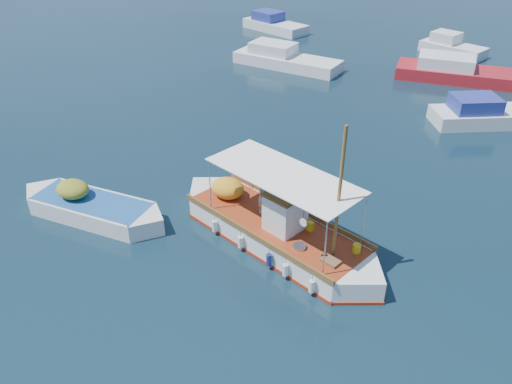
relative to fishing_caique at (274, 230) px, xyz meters
The scene contains 8 objects.
ground 0.53m from the fishing_caique, 40.72° to the left, with size 160.00×160.00×0.00m, color black.
fishing_caique is the anchor object (origin of this frame).
dinghy 7.45m from the fishing_caique, 163.52° to the right, with size 6.67×2.38×1.64m.
bg_boat_nw 21.04m from the fishing_caique, 115.45° to the left, with size 7.98×2.70×1.80m.
bg_boat_n 22.30m from the fishing_caique, 82.86° to the left, with size 9.31×4.21×1.80m.
bg_boat_ne 16.14m from the fishing_caique, 70.99° to the left, with size 6.30×5.17×1.80m.
bg_boat_far_w 31.51m from the fishing_caique, 117.49° to the left, with size 6.59×3.95×1.80m.
bg_boat_far_n 28.18m from the fishing_caique, 87.98° to the left, with size 5.24×3.33×1.80m.
Camera 1 is at (6.62, -13.48, 11.43)m, focal length 35.00 mm.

